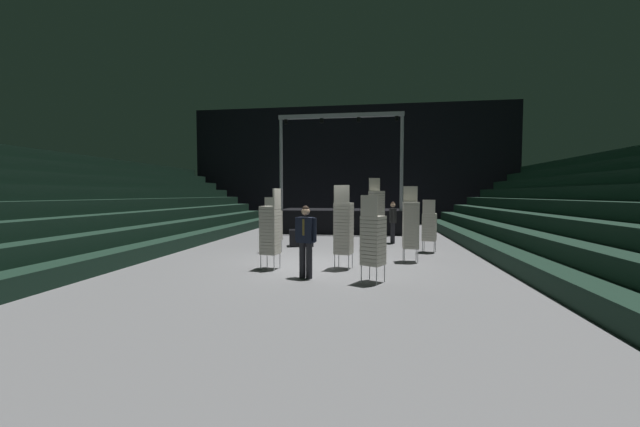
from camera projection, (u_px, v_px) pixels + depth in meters
name	position (u px, v px, depth m)	size (l,w,h in m)	color
ground_plane	(315.00, 266.00, 10.23)	(22.00, 30.00, 0.10)	slate
arena_end_wall	(349.00, 165.00, 24.84)	(22.00, 0.30, 8.00)	black
bleacher_bank_left	(86.00, 200.00, 12.26)	(6.00, 24.00, 3.60)	black
bleacher_bank_right	(608.00, 201.00, 9.98)	(6.00, 24.00, 3.60)	black
stage_riser	(342.00, 219.00, 19.20)	(6.41, 3.24, 5.89)	black
man_with_tie	(306.00, 237.00, 8.53)	(0.57, 0.35, 1.72)	black
chair_stack_front_left	(376.00, 214.00, 12.87)	(0.58, 0.58, 2.56)	#B2B5BA
chair_stack_front_right	(373.00, 239.00, 8.09)	(0.60, 0.60, 1.96)	#B2B5BA
chair_stack_mid_left	(344.00, 227.00, 9.61)	(0.52, 0.52, 2.22)	#B2B5BA
chair_stack_mid_right	(411.00, 224.00, 10.58)	(0.44, 0.44, 2.22)	#B2B5BA
chair_stack_mid_centre	(273.00, 225.00, 12.42)	(0.60, 0.60, 1.88)	#B2B5BA
chair_stack_rear_left	(271.00, 229.00, 9.57)	(0.51, 0.51, 2.14)	#B2B5BA
chair_stack_rear_right	(429.00, 226.00, 12.31)	(0.54, 0.54, 1.79)	#B2B5BA
crew_worker_near_stage	(393.00, 220.00, 14.61)	(0.27, 0.57, 1.68)	black
equipment_road_case	(301.00, 238.00, 13.88)	(0.90, 0.60, 0.63)	black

